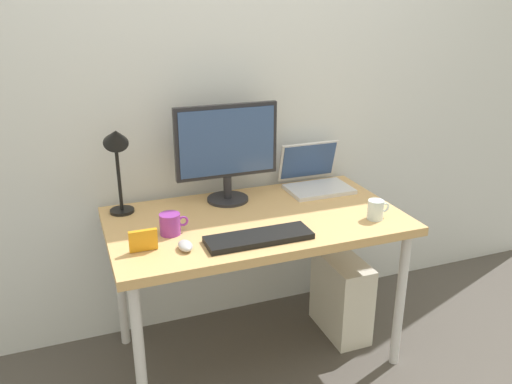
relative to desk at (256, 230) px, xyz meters
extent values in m
plane|color=#4C4742|center=(0.00, 0.00, -0.67)|extent=(6.00, 6.00, 0.00)
cube|color=silver|center=(0.00, 0.43, 0.63)|extent=(4.40, 0.04, 2.60)
cube|color=tan|center=(0.00, 0.00, 0.04)|extent=(1.32, 0.74, 0.04)
cylinder|color=silver|center=(-0.60, -0.31, -0.32)|extent=(0.04, 0.04, 0.69)
cylinder|color=silver|center=(0.60, -0.31, -0.32)|extent=(0.04, 0.04, 0.69)
cylinder|color=silver|center=(-0.60, 0.31, -0.32)|extent=(0.04, 0.04, 0.69)
cylinder|color=silver|center=(0.60, 0.31, -0.32)|extent=(0.04, 0.04, 0.69)
cylinder|color=#232328|center=(-0.06, 0.24, 0.07)|extent=(0.20, 0.20, 0.01)
cylinder|color=#232328|center=(-0.06, 0.24, 0.13)|extent=(0.04, 0.04, 0.11)
cube|color=#232328|center=(-0.06, 0.24, 0.36)|extent=(0.49, 0.03, 0.35)
cube|color=#334C7F|center=(-0.06, 0.22, 0.36)|extent=(0.46, 0.01, 0.31)
cube|color=silver|center=(0.42, 0.20, 0.07)|extent=(0.32, 0.22, 0.02)
cube|color=silver|center=(0.42, 0.33, 0.19)|extent=(0.32, 0.06, 0.21)
cube|color=#334C7F|center=(0.42, 0.33, 0.19)|extent=(0.30, 0.05, 0.18)
cylinder|color=black|center=(-0.56, 0.27, 0.07)|extent=(0.11, 0.11, 0.01)
cylinder|color=black|center=(-0.56, 0.27, 0.24)|extent=(0.02, 0.02, 0.32)
cone|color=black|center=(-0.56, 0.23, 0.43)|extent=(0.11, 0.14, 0.13)
cube|color=black|center=(-0.07, -0.23, 0.08)|extent=(0.44, 0.14, 0.02)
ellipsoid|color=#B2B2B7|center=(-0.37, -0.20, 0.08)|extent=(0.06, 0.09, 0.03)
cylinder|color=purple|center=(-0.40, -0.04, 0.11)|extent=(0.09, 0.09, 0.09)
torus|color=purple|center=(-0.34, -0.04, 0.11)|extent=(0.05, 0.01, 0.05)
cylinder|color=silver|center=(0.49, -0.21, 0.11)|extent=(0.07, 0.07, 0.09)
torus|color=silver|center=(0.54, -0.21, 0.11)|extent=(0.05, 0.01, 0.05)
cube|color=orange|center=(-0.53, -0.16, 0.11)|extent=(0.11, 0.03, 0.09)
cube|color=silver|center=(0.48, 0.01, -0.46)|extent=(0.18, 0.36, 0.42)
camera|label=1|loc=(-0.76, -2.03, 1.00)|focal=36.77mm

